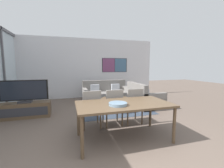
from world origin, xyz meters
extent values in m
cube|color=silver|center=(0.00, 5.38, 1.40)|extent=(6.83, 0.06, 2.80)
cube|color=#2D2D33|center=(1.45, 5.34, 1.55)|extent=(1.29, 0.01, 0.69)
cube|color=#753D66|center=(1.13, 5.33, 1.55)|extent=(0.61, 0.02, 0.65)
cube|color=#426684|center=(1.76, 5.33, 1.55)|extent=(0.61, 0.02, 0.65)
cube|color=#515156|center=(-2.89, 4.03, 1.40)|extent=(0.07, 0.08, 2.80)
cube|color=#333D4C|center=(0.73, 2.93, 0.00)|extent=(2.35, 1.67, 0.01)
cube|color=brown|center=(-2.04, 2.95, 0.22)|extent=(1.35, 0.41, 0.44)
cube|color=#2D2D33|center=(-2.04, 2.74, 0.22)|extent=(1.25, 0.01, 0.24)
cube|color=#2D2D33|center=(-2.04, 2.95, 0.47)|extent=(0.36, 0.20, 0.05)
cube|color=#2D2D33|center=(-2.04, 2.95, 0.53)|extent=(0.06, 0.03, 0.08)
cube|color=black|center=(-2.04, 2.95, 0.81)|extent=(1.28, 0.04, 0.59)
cube|color=black|center=(-2.04, 2.93, 0.81)|extent=(1.19, 0.01, 0.53)
cube|color=slate|center=(0.73, 4.22, 0.21)|extent=(1.94, 0.88, 0.42)
cube|color=slate|center=(0.73, 4.58, 0.44)|extent=(1.94, 0.16, 0.88)
cube|color=slate|center=(-0.17, 4.22, 0.30)|extent=(0.14, 0.88, 0.60)
cube|color=slate|center=(1.63, 4.22, 0.30)|extent=(0.14, 0.88, 0.60)
cube|color=#B2B7C1|center=(0.27, 4.40, 0.57)|extent=(0.36, 0.12, 0.30)
cube|color=#B2B7C1|center=(1.18, 4.40, 0.57)|extent=(0.36, 0.12, 0.30)
cube|color=slate|center=(1.96, 3.12, 0.21)|extent=(0.88, 1.45, 0.42)
cube|color=slate|center=(1.60, 3.12, 0.44)|extent=(0.16, 1.45, 0.88)
cube|color=slate|center=(1.96, 2.46, 0.30)|extent=(0.88, 0.14, 0.60)
cube|color=slate|center=(1.96, 3.77, 0.30)|extent=(0.88, 0.14, 0.60)
cube|color=#B2B7C1|center=(1.78, 2.80, 0.57)|extent=(0.12, 0.36, 0.30)
cylinder|color=brown|center=(0.73, 2.93, 0.01)|extent=(0.46, 0.46, 0.03)
cylinder|color=brown|center=(0.73, 2.93, 0.18)|extent=(0.18, 0.18, 0.36)
cylinder|color=brown|center=(0.73, 2.93, 0.38)|extent=(1.03, 1.03, 0.04)
cube|color=brown|center=(0.24, 0.91, 0.74)|extent=(1.88, 1.00, 0.04)
cylinder|color=brown|center=(-0.64, 0.47, 0.36)|extent=(0.06, 0.06, 0.72)
cylinder|color=brown|center=(1.12, 0.47, 0.36)|extent=(0.06, 0.06, 0.72)
cylinder|color=brown|center=(-0.64, 1.35, 0.36)|extent=(0.06, 0.06, 0.72)
cylinder|color=brown|center=(1.12, 1.35, 0.36)|extent=(0.06, 0.06, 0.72)
cube|color=gray|center=(-0.30, 1.73, 0.42)|extent=(0.46, 0.46, 0.06)
cube|color=gray|center=(-0.30, 1.52, 0.69)|extent=(0.42, 0.05, 0.48)
cylinder|color=brown|center=(-0.50, 1.53, 0.20)|extent=(0.04, 0.04, 0.39)
cylinder|color=brown|center=(-0.10, 1.53, 0.20)|extent=(0.04, 0.04, 0.39)
cylinder|color=brown|center=(-0.50, 1.93, 0.20)|extent=(0.04, 0.04, 0.39)
cylinder|color=brown|center=(-0.10, 1.93, 0.20)|extent=(0.04, 0.04, 0.39)
cube|color=gray|center=(0.24, 1.72, 0.42)|extent=(0.46, 0.46, 0.06)
cube|color=gray|center=(0.24, 1.51, 0.69)|extent=(0.42, 0.05, 0.48)
cylinder|color=brown|center=(0.04, 1.52, 0.20)|extent=(0.04, 0.04, 0.39)
cylinder|color=brown|center=(0.44, 1.52, 0.20)|extent=(0.04, 0.04, 0.39)
cylinder|color=brown|center=(0.04, 1.92, 0.20)|extent=(0.04, 0.04, 0.39)
cylinder|color=brown|center=(0.44, 1.92, 0.20)|extent=(0.04, 0.04, 0.39)
cube|color=gray|center=(0.79, 1.72, 0.42)|extent=(0.46, 0.46, 0.06)
cube|color=gray|center=(0.79, 1.51, 0.69)|extent=(0.42, 0.05, 0.48)
cylinder|color=brown|center=(0.59, 1.52, 0.20)|extent=(0.04, 0.04, 0.39)
cylinder|color=brown|center=(0.99, 1.52, 0.20)|extent=(0.04, 0.04, 0.39)
cylinder|color=brown|center=(0.59, 1.92, 0.20)|extent=(0.04, 0.04, 0.39)
cylinder|color=brown|center=(0.99, 1.92, 0.20)|extent=(0.04, 0.04, 0.39)
cylinder|color=slate|center=(0.07, 0.77, 0.79)|extent=(0.35, 0.35, 0.05)
torus|color=slate|center=(0.07, 0.77, 0.81)|extent=(0.35, 0.35, 0.02)
camera|label=1|loc=(-0.82, -1.85, 1.50)|focal=24.00mm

